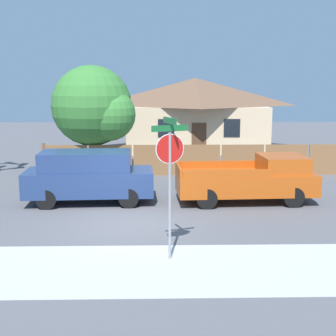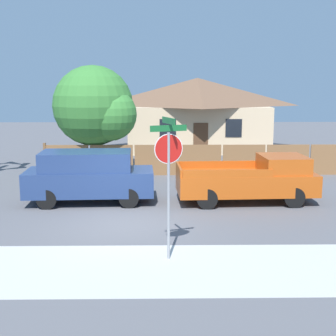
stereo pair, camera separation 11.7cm
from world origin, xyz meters
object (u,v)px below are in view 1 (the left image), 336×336
(red_suv, at_px, (89,176))
(orange_pickup, at_px, (251,179))
(oak_tree, at_px, (96,108))
(stop_sign, at_px, (170,164))
(house, at_px, (195,112))

(red_suv, distance_m, orange_pickup, 5.99)
(oak_tree, distance_m, stop_sign, 12.14)
(house, distance_m, oak_tree, 10.23)
(house, xyz_separation_m, orange_pickup, (0.91, -14.53, -1.60))
(oak_tree, relative_size, stop_sign, 1.48)
(red_suv, height_order, orange_pickup, red_suv)
(house, relative_size, stop_sign, 2.72)
(house, xyz_separation_m, oak_tree, (-5.53, -8.57, 0.74))
(oak_tree, xyz_separation_m, orange_pickup, (6.44, -5.95, -2.35))
(house, height_order, stop_sign, house)
(red_suv, xyz_separation_m, stop_sign, (2.82, -5.70, 1.39))
(oak_tree, relative_size, red_suv, 1.11)
(oak_tree, xyz_separation_m, red_suv, (0.46, -5.97, -2.17))
(oak_tree, bearing_deg, stop_sign, -74.29)
(orange_pickup, bearing_deg, house, 90.87)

